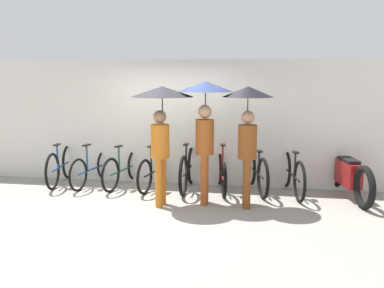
{
  "coord_description": "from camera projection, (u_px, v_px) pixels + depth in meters",
  "views": [
    {
      "loc": [
        1.8,
        -6.89,
        2.24
      ],
      "look_at": [
        0.51,
        0.8,
        1.0
      ],
      "focal_mm": 40.0,
      "sensor_mm": 36.0,
      "label": 1
    }
  ],
  "objects": [
    {
      "name": "parked_bicycle_5",
      "position": [
        222.0,
        173.0,
        8.4
      ],
      "size": [
        0.49,
        1.66,
        1.05
      ],
      "rotation": [
        0.0,
        0.0,
        1.75
      ],
      "color": "black",
      "rests_on": "ground"
    },
    {
      "name": "parked_bicycle_2",
      "position": [
        124.0,
        169.0,
        8.78
      ],
      "size": [
        0.47,
        1.75,
        0.98
      ],
      "rotation": [
        0.0,
        0.0,
        1.41
      ],
      "color": "black",
      "rests_on": "ground"
    },
    {
      "name": "pedestrian_trailing",
      "position": [
        248.0,
        117.0,
        7.23
      ],
      "size": [
        0.87,
        0.87,
        2.07
      ],
      "rotation": [
        0.0,
        0.0,
        0.09
      ],
      "color": "brown",
      "rests_on": "ground"
    },
    {
      "name": "ground_plane",
      "position": [
        155.0,
        208.0,
        7.35
      ],
      "size": [
        30.0,
        30.0,
        0.0
      ],
      "primitive_type": "plane",
      "color": "gray"
    },
    {
      "name": "back_wall",
      "position": [
        176.0,
        122.0,
        8.88
      ],
      "size": [
        13.74,
        0.12,
        2.58
      ],
      "color": "silver",
      "rests_on": "ground"
    },
    {
      "name": "pedestrian_center",
      "position": [
        205.0,
        109.0,
        7.41
      ],
      "size": [
        0.96,
        0.96,
        2.15
      ],
      "rotation": [
        0.0,
        0.0,
        0.07
      ],
      "color": "#9E4C1E",
      "rests_on": "ground"
    },
    {
      "name": "parked_bicycle_1",
      "position": [
        92.0,
        168.0,
        8.88
      ],
      "size": [
        0.44,
        1.74,
        1.06
      ],
      "rotation": [
        0.0,
        0.0,
        1.45
      ],
      "color": "black",
      "rests_on": "ground"
    },
    {
      "name": "parked_bicycle_4",
      "position": [
        188.0,
        170.0,
        8.49
      ],
      "size": [
        0.44,
        1.75,
        0.98
      ],
      "rotation": [
        0.0,
        0.0,
        1.58
      ],
      "color": "black",
      "rests_on": "ground"
    },
    {
      "name": "parked_bicycle_0",
      "position": [
        61.0,
        166.0,
        8.95
      ],
      "size": [
        0.44,
        1.71,
        1.08
      ],
      "rotation": [
        0.0,
        0.0,
        1.7
      ],
      "color": "black",
      "rests_on": "ground"
    },
    {
      "name": "parked_bicycle_3",
      "position": [
        155.0,
        170.0,
        8.62
      ],
      "size": [
        0.44,
        1.7,
        1.1
      ],
      "rotation": [
        0.0,
        0.0,
        1.43
      ],
      "color": "black",
      "rests_on": "ground"
    },
    {
      "name": "parked_bicycle_7",
      "position": [
        292.0,
        174.0,
        8.16
      ],
      "size": [
        0.51,
        1.83,
        1.02
      ],
      "rotation": [
        0.0,
        0.0,
        1.75
      ],
      "color": "black",
      "rests_on": "ground"
    },
    {
      "name": "pedestrian_leading",
      "position": [
        162.0,
        111.0,
        7.31
      ],
      "size": [
        1.08,
        1.08,
        2.07
      ],
      "rotation": [
        0.0,
        0.0,
        -0.1
      ],
      "color": "#C66B1E",
      "rests_on": "ground"
    },
    {
      "name": "motorcycle",
      "position": [
        348.0,
        175.0,
        7.93
      ],
      "size": [
        0.69,
        2.15,
        0.94
      ],
      "rotation": [
        0.0,
        0.0,
        1.76
      ],
      "color": "black",
      "rests_on": "ground"
    },
    {
      "name": "parked_bicycle_6",
      "position": [
        256.0,
        171.0,
        8.34
      ],
      "size": [
        0.6,
        1.77,
        1.1
      ],
      "rotation": [
        0.0,
        0.0,
        1.82
      ],
      "color": "black",
      "rests_on": "ground"
    }
  ]
}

